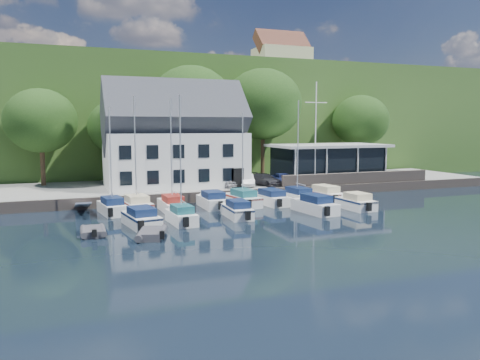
{
  "coord_description": "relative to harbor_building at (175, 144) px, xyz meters",
  "views": [
    {
      "loc": [
        -17.58,
        -31.45,
        7.27
      ],
      "look_at": [
        -2.54,
        9.0,
        2.23
      ],
      "focal_mm": 35.0,
      "sensor_mm": 36.0,
      "label": 1
    }
  ],
  "objects": [
    {
      "name": "boat_r2_0",
      "position": [
        -5.69,
        -14.27,
        -4.63
      ],
      "size": [
        2.93,
        6.32,
        1.45
      ],
      "primitive_type": null,
      "rotation": [
        0.0,
        0.0,
        0.15
      ],
      "color": "white",
      "rests_on": "ground"
    },
    {
      "name": "car_silver",
      "position": [
        4.42,
        -2.62,
        -3.74
      ],
      "size": [
        2.56,
        3.84,
        1.21
      ],
      "primitive_type": "imported",
      "rotation": [
        0.0,
        0.0,
        0.34
      ],
      "color": "#B0B0B5",
      "rests_on": "quay"
    },
    {
      "name": "tree_0",
      "position": [
        -12.96,
        4.98,
        0.7
      ],
      "size": [
        7.39,
        7.39,
        10.1
      ],
      "primitive_type": null,
      "color": "black",
      "rests_on": "quay"
    },
    {
      "name": "boat_r1_0",
      "position": [
        -7.22,
        -8.6,
        -0.9
      ],
      "size": [
        2.67,
        6.09,
        8.89
      ],
      "primitive_type": null,
      "rotation": [
        0.0,
        0.0,
        0.15
      ],
      "color": "white",
      "rests_on": "ground"
    },
    {
      "name": "car_dgrey",
      "position": [
        8.85,
        -3.08,
        -3.72
      ],
      "size": [
        3.09,
        4.66,
        1.25
      ],
      "primitive_type": "imported",
      "rotation": [
        0.0,
        0.0,
        0.34
      ],
      "color": "#2F2F34",
      "rests_on": "quay"
    },
    {
      "name": "flagpole",
      "position": [
        14.61,
        -3.52,
        1.09
      ],
      "size": [
        2.61,
        0.2,
        10.88
      ],
      "primitive_type": null,
      "color": "white",
      "rests_on": "quay"
    },
    {
      "name": "harbor_building",
      "position": [
        0.0,
        0.0,
        0.0
      ],
      "size": [
        14.4,
        8.2,
        8.7
      ],
      "primitive_type": null,
      "color": "white",
      "rests_on": "quay"
    },
    {
      "name": "boat_r1_6",
      "position": [
        9.82,
        -8.69,
        -0.85
      ],
      "size": [
        2.59,
        6.64,
        9.0
      ],
      "primitive_type": null,
      "rotation": [
        0.0,
        0.0,
        0.1
      ],
      "color": "white",
      "rests_on": "ground"
    },
    {
      "name": "boat_r1_1",
      "position": [
        -5.22,
        -8.59,
        -0.79
      ],
      "size": [
        2.79,
        5.85,
        9.12
      ],
      "primitive_type": null,
      "rotation": [
        0.0,
        0.0,
        0.13
      ],
      "color": "white",
      "rests_on": "ground"
    },
    {
      "name": "hillside",
      "position": [
        7.0,
        45.5,
        2.65
      ],
      "size": [
        160.0,
        75.0,
        16.0
      ],
      "primitive_type": "cube",
      "color": "#30501E",
      "rests_on": "ground"
    },
    {
      "name": "tree_3",
      "position": [
        12.41,
        5.73,
        2.27
      ],
      "size": [
        9.69,
        9.69,
        13.24
      ],
      "primitive_type": null,
      "color": "black",
      "rests_on": "quay"
    },
    {
      "name": "seawall",
      "position": [
        19.0,
        -5.1,
        -3.75
      ],
      "size": [
        18.0,
        0.5,
        1.2
      ],
      "primitive_type": "cube",
      "color": "#6C5E56",
      "rests_on": "quay"
    },
    {
      "name": "tree_5",
      "position": [
        26.74,
        5.81,
        0.82
      ],
      "size": [
        7.57,
        7.57,
        10.34
      ],
      "primitive_type": null,
      "color": "black",
      "rests_on": "quay"
    },
    {
      "name": "boat_r2_4",
      "position": [
        12.93,
        -13.74,
        -4.61
      ],
      "size": [
        2.33,
        5.49,
        1.47
      ],
      "primitive_type": null,
      "rotation": [
        0.0,
        0.0,
        0.05
      ],
      "color": "white",
      "rests_on": "ground"
    },
    {
      "name": "field_patch",
      "position": [
        15.0,
        53.5,
        10.8
      ],
      "size": [
        50.0,
        30.0,
        0.3
      ],
      "primitive_type": "cube",
      "color": "olive",
      "rests_on": "hillside"
    },
    {
      "name": "club_pavilion",
      "position": [
        18.0,
        -0.5,
        -2.3
      ],
      "size": [
        13.2,
        7.2,
        4.1
      ],
      "primitive_type": null,
      "color": "black",
      "rests_on": "quay"
    },
    {
      "name": "boat_r1_2",
      "position": [
        -2.36,
        -9.31,
        -0.91
      ],
      "size": [
        1.97,
        6.64,
        8.88
      ],
      "primitive_type": null,
      "rotation": [
        0.0,
        0.0,
        0.02
      ],
      "color": "white",
      "rests_on": "ground"
    },
    {
      "name": "boat_r2_2",
      "position": [
        1.95,
        -13.59,
        -4.64
      ],
      "size": [
        2.01,
        5.7,
        1.42
      ],
      "primitive_type": null,
      "rotation": [
        0.0,
        0.0,
        -0.04
      ],
      "color": "white",
      "rests_on": "ground"
    },
    {
      "name": "boat_r2_1",
      "position": [
        -2.76,
        -14.4,
        -0.96
      ],
      "size": [
        2.05,
        5.46,
        8.79
      ],
      "primitive_type": null,
      "rotation": [
        0.0,
        0.0,
        0.07
      ],
      "color": "white",
      "rests_on": "ground"
    },
    {
      "name": "farmhouse",
      "position": [
        29.0,
        35.5,
        14.75
      ],
      "size": [
        10.4,
        7.0,
        8.2
      ],
      "primitive_type": null,
      "color": "beige",
      "rests_on": "hillside"
    },
    {
      "name": "boat_r2_3",
      "position": [
        8.72,
        -13.95,
        -4.56
      ],
      "size": [
        2.77,
        6.83,
        1.57
      ],
      "primitive_type": null,
      "rotation": [
        0.0,
        0.0,
        0.11
      ],
      "color": "white",
      "rests_on": "ground"
    },
    {
      "name": "boat_r1_7",
      "position": [
        12.6,
        -8.95,
        -4.56
      ],
      "size": [
        2.7,
        6.8,
        1.57
      ],
      "primitive_type": null,
      "rotation": [
        0.0,
        0.0,
        0.11
      ],
      "color": "white",
      "rests_on": "ground"
    },
    {
      "name": "car_blue",
      "position": [
        11.05,
        -3.11,
        -3.72
      ],
      "size": [
        1.45,
        3.67,
        1.26
      ],
      "primitive_type": "imported",
      "rotation": [
        0.0,
        0.0,
        0.0
      ],
      "color": "navy",
      "rests_on": "quay"
    },
    {
      "name": "car_white",
      "position": [
        6.95,
        -2.85,
        -3.73
      ],
      "size": [
        2.25,
        3.99,
        1.24
      ],
      "primitive_type": "imported",
      "rotation": [
        0.0,
        0.0,
        -0.26
      ],
      "color": "silver",
      "rests_on": "quay"
    },
    {
      "name": "quay_face",
      "position": [
        7.0,
        -5.5,
        -4.85
      ],
      "size": [
        60.0,
        0.3,
        1.0
      ],
      "primitive_type": "cube",
      "color": "#6C5E56",
      "rests_on": "ground"
    },
    {
      "name": "boat_r1_5",
      "position": [
        7.0,
        -8.8,
        -4.63
      ],
      "size": [
        2.69,
        6.8,
        1.44
      ],
      "primitive_type": null,
      "rotation": [
        0.0,
        0.0,
        0.1
      ],
      "color": "white",
      "rests_on": "ground"
    },
    {
      "name": "ground",
      "position": [
        7.0,
        -16.5,
        -5.35
      ],
      "size": [
        180.0,
        180.0,
        0.0
      ],
      "primitive_type": "plane",
      "color": "black",
      "rests_on": "ground"
    },
    {
      "name": "tree_2",
      "position": [
        3.26,
        5.42,
        2.24
      ],
      "size": [
        9.64,
        9.64,
        13.17
      ],
      "primitive_type": null,
      "color": "black",
      "rests_on": "quay"
    },
    {
      "name": "tree_1",
      "position": [
        -5.08,
        5.42,
        0.21
      ],
      "size": [
        6.68,
        6.68,
        9.13
      ],
      "primitive_type": null,
      "color": "black",
      "rests_on": "quay"
    },
    {
      "name": "gangway",
      "position": [
        -9.5,
        -7.5,
        -5.35
      ],
      "size": [
        1.2,
        6.0,
        1.4
      ],
      "primitive_type": null,
      "color": "silver",
      "rests_on": "ground"
    },
    {
      "name": "dinghy_1",
      "position": [
        -5.58,
        -18.0,
        -4.99
      ],
      "size": [
        2.66,
        3.48,
        0.72
      ],
      "primitive_type": null,
      "rotation": [
        0.0,
        0.0,
        -0.29
      ],
      "color": "#3D3D42",
      "rests_on": "ground"
    },
    {
      "name": "quay",
      "position": [
        7.0,
        1.0,
        -4.85
      ],
      "size": [
        60.0,
        13.0,
        1.0
      ],
      "primitive_type": "cube",
      "color": "gray",
      "rests_on": "ground"
    },
    {
      "name": "boat_r1_4",
      "position": [
        4.31,
        -8.57,
        -0.69
      ],
      "size": [
        2.78,
        6.77,
        9.33
      ],
      "primitive_type": null,
      "rotation": [
        0.0,
        0.0,
        0.14
      ],
      "color": "white",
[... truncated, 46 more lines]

